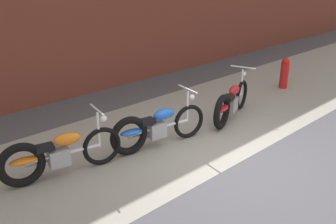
{
  "coord_description": "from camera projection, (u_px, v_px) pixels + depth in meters",
  "views": [
    {
      "loc": [
        -4.76,
        -3.33,
        3.23
      ],
      "look_at": [
        -0.52,
        1.2,
        0.75
      ],
      "focal_mm": 40.34,
      "sensor_mm": 36.0,
      "label": 1
    }
  ],
  "objects": [
    {
      "name": "motorcycle_red",
      "position": [
        230.0,
        103.0,
        8.11
      ],
      "size": [
        1.93,
        0.87,
        1.03
      ],
      "rotation": [
        0.0,
        0.0,
        0.33
      ],
      "color": "black",
      "rests_on": "ground"
    },
    {
      "name": "fire_hydrant",
      "position": [
        284.0,
        73.0,
        10.21
      ],
      "size": [
        0.22,
        0.22,
        0.84
      ],
      "color": "red",
      "rests_on": "ground"
    },
    {
      "name": "ground_plane",
      "position": [
        238.0,
        164.0,
        6.48
      ],
      "size": [
        80.0,
        80.0,
        0.0
      ],
      "primitive_type": "plane",
      "color": "#47474C"
    },
    {
      "name": "brick_building_wall",
      "position": [
        71.0,
        3.0,
        9.15
      ],
      "size": [
        36.0,
        0.5,
        4.59
      ],
      "primitive_type": "cube",
      "color": "brown",
      "rests_on": "ground"
    },
    {
      "name": "motorcycle_orange",
      "position": [
        54.0,
        155.0,
        5.93
      ],
      "size": [
        1.99,
        0.7,
        1.03
      ],
      "rotation": [
        0.0,
        0.0,
        -0.2
      ],
      "color": "black",
      "rests_on": "ground"
    },
    {
      "name": "sidewalk_slab",
      "position": [
        168.0,
        132.0,
        7.66
      ],
      "size": [
        36.0,
        3.5,
        0.01
      ],
      "primitive_type": "cube",
      "color": "gray",
      "rests_on": "ground"
    },
    {
      "name": "motorcycle_blue",
      "position": [
        153.0,
        128.0,
        6.89
      ],
      "size": [
        1.99,
        0.68,
        1.03
      ],
      "rotation": [
        0.0,
        0.0,
        -0.18
      ],
      "color": "black",
      "rests_on": "ground"
    }
  ]
}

